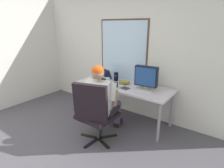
{
  "coord_description": "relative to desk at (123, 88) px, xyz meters",
  "views": [
    {
      "loc": [
        1.98,
        -0.82,
        1.79
      ],
      "look_at": [
        0.25,
        1.54,
        0.84
      ],
      "focal_mm": 29.31,
      "sensor_mm": 36.0,
      "label": 1
    }
  ],
  "objects": [
    {
      "name": "person_seated",
      "position": [
        -0.0,
        -0.64,
        -0.02
      ],
      "size": [
        0.64,
        0.86,
        1.23
      ],
      "color": "#4C405D",
      "rests_on": "ground"
    },
    {
      "name": "crt_monitor",
      "position": [
        0.45,
        0.0,
        0.28
      ],
      "size": [
        0.4,
        0.26,
        0.42
      ],
      "color": "beige",
      "rests_on": "desk"
    },
    {
      "name": "laptop",
      "position": [
        -0.53,
        0.04,
        0.12
      ],
      "size": [
        0.42,
        0.42,
        0.24
      ],
      "color": "gray",
      "rests_on": "desk"
    },
    {
      "name": "desk_speaker",
      "position": [
        -0.27,
        0.14,
        0.15
      ],
      "size": [
        0.07,
        0.08,
        0.17
      ],
      "color": "black",
      "rests_on": "desk"
    },
    {
      "name": "wall_rear",
      "position": [
        -0.23,
        0.41,
        0.6
      ],
      "size": [
        4.45,
        0.08,
        2.52
      ],
      "color": "silver",
      "rests_on": "ground"
    },
    {
      "name": "office_chair",
      "position": [
        0.07,
        -0.91,
        -0.09
      ],
      "size": [
        0.71,
        0.62,
        1.02
      ],
      "color": "black",
      "rests_on": "ground"
    },
    {
      "name": "cd_case",
      "position": [
        0.13,
        -0.14,
        0.07
      ],
      "size": [
        0.16,
        0.15,
        0.01
      ],
      "color": "#2D2027",
      "rests_on": "desk"
    },
    {
      "name": "desk",
      "position": [
        0.0,
        0.0,
        0.0
      ],
      "size": [
        1.83,
        0.71,
        0.72
      ],
      "color": "gray",
      "rests_on": "ground"
    },
    {
      "name": "coffee_mug",
      "position": [
        -0.05,
        -0.17,
        0.1
      ],
      "size": [
        0.08,
        0.08,
        0.09
      ],
      "color": "black",
      "rests_on": "desk"
    },
    {
      "name": "wine_glass",
      "position": [
        -0.23,
        -0.18,
        0.16
      ],
      "size": [
        0.07,
        0.07,
        0.15
      ],
      "color": "silver",
      "rests_on": "desk"
    },
    {
      "name": "book_stack",
      "position": [
        -0.03,
        0.06,
        0.09
      ],
      "size": [
        0.21,
        0.15,
        0.06
      ],
      "color": "#3B7441",
      "rests_on": "desk"
    }
  ]
}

